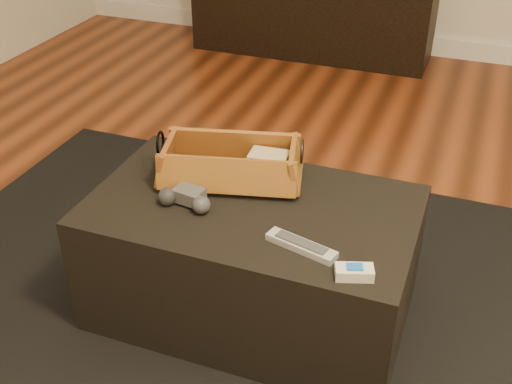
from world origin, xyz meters
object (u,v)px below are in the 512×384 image
(wicker_basket, at_px, (231,165))
(cream_gadget, at_px, (354,272))
(ottoman, at_px, (252,258))
(silver_remote, at_px, (301,245))
(tv_remote, at_px, (223,174))
(media_cabinet, at_px, (313,7))
(game_controller, at_px, (186,198))

(wicker_basket, xyz_separation_m, cream_gadget, (0.49, -0.34, -0.04))
(ottoman, bearing_deg, wicker_basket, 136.04)
(wicker_basket, bearing_deg, silver_remote, -40.26)
(wicker_basket, bearing_deg, tv_remote, -129.08)
(media_cabinet, distance_m, silver_remote, 2.76)
(ottoman, bearing_deg, tv_remote, 146.17)
(ottoman, xyz_separation_m, game_controller, (-0.18, -0.08, 0.24))
(ottoman, distance_m, tv_remote, 0.29)
(tv_remote, bearing_deg, ottoman, -53.88)
(ottoman, xyz_separation_m, cream_gadget, (0.37, -0.23, 0.23))
(cream_gadget, bearing_deg, tv_remote, 147.75)
(tv_remote, height_order, game_controller, game_controller)
(tv_remote, bearing_deg, cream_gadget, -52.30)
(media_cabinet, relative_size, ottoman, 1.53)
(tv_remote, relative_size, silver_remote, 1.12)
(media_cabinet, bearing_deg, game_controller, -82.35)
(media_cabinet, height_order, cream_gadget, media_cabinet)
(ottoman, relative_size, wicker_basket, 2.02)
(wicker_basket, height_order, silver_remote, wicker_basket)
(tv_remote, distance_m, game_controller, 0.18)
(media_cabinet, distance_m, cream_gadget, 2.87)
(media_cabinet, xyz_separation_m, game_controller, (0.35, -2.57, 0.16))
(media_cabinet, height_order, tv_remote, media_cabinet)
(media_cabinet, distance_m, wicker_basket, 2.42)
(ottoman, bearing_deg, cream_gadget, -31.67)
(wicker_basket, bearing_deg, media_cabinet, 99.82)
(ottoman, distance_m, silver_remote, 0.34)
(media_cabinet, xyz_separation_m, wicker_basket, (0.41, -2.38, 0.18))
(media_cabinet, bearing_deg, cream_gadget, -71.71)
(media_cabinet, relative_size, game_controller, 8.80)
(silver_remote, xyz_separation_m, cream_gadget, (0.16, -0.07, 0.01))
(game_controller, height_order, cream_gadget, game_controller)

